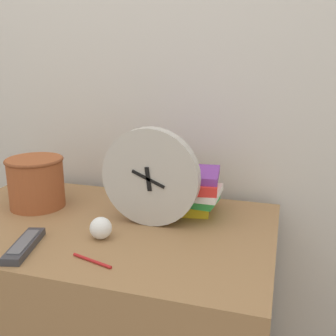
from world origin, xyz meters
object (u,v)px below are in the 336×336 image
desk_clock (150,177)px  crumpled_paper_ball (101,228)px  book_stack (186,190)px  basket (36,181)px  tv_remote (24,245)px  pen (92,261)px

desk_clock → crumpled_paper_ball: (-0.10, -0.13, -0.12)m
book_stack → basket: size_ratio=1.26×
book_stack → basket: (-0.50, -0.09, 0.01)m
tv_remote → pen: 0.20m
basket → crumpled_paper_ball: bearing=-27.4°
book_stack → tv_remote: 0.51m
desk_clock → book_stack: size_ratio=1.24×
pen → book_stack: bearing=70.1°
tv_remote → crumpled_paper_ball: (0.17, 0.12, 0.02)m
book_stack → pen: 0.42m
basket → desk_clock: bearing=-4.1°
basket → crumpled_paper_ball: 0.36m
tv_remote → pen: bearing=-3.3°
basket → crumpled_paper_ball: (0.32, -0.16, -0.06)m
desk_clock → tv_remote: desk_clock is taller
book_stack → pen: bearing=-109.9°
pen → crumpled_paper_ball: bearing=106.5°
basket → tv_remote: 0.33m
desk_clock → tv_remote: size_ratio=1.55×
crumpled_paper_ball → pen: crumpled_paper_ball is taller
book_stack → tv_remote: (-0.34, -0.38, -0.07)m
tv_remote → crumpled_paper_ball: 0.20m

